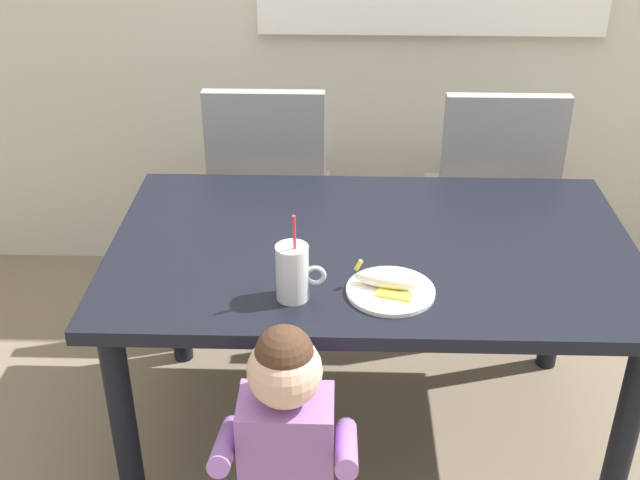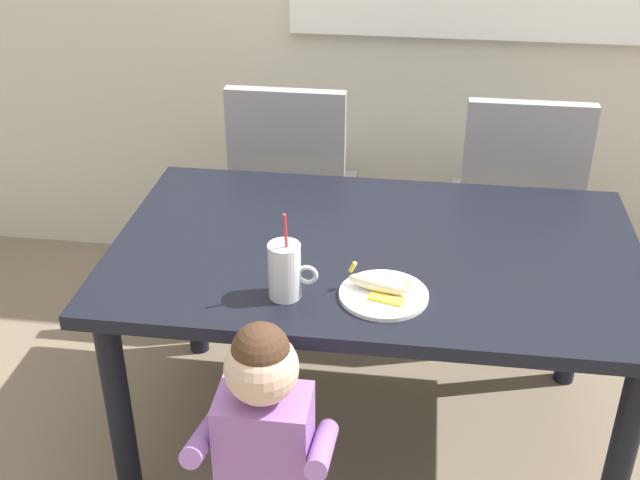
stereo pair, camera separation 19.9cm
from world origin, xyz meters
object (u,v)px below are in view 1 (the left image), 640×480
Objects in this scene: peeled_banana at (387,281)px; snack_plate at (391,291)px; dining_chair_right at (491,193)px; toddler_standing at (287,439)px; dining_table at (372,270)px; dining_chair_left at (270,188)px; milk_cup at (293,275)px.

snack_plate is at bearing -38.45° from peeled_banana.
toddler_standing is (-0.68, -1.29, -0.02)m from dining_chair_right.
snack_plate is (0.04, -0.26, 0.10)m from dining_table.
dining_chair_left reaches higher than snack_plate.
dining_chair_left reaches higher than dining_table.
toddler_standing is at bearing -126.18° from snack_plate.
milk_cup is 0.25m from peeled_banana.
dining_table is 1.79× the size of toddler_standing.
dining_chair_left is 5.47× the size of peeled_banana.
snack_plate is at bearing -81.35° from dining_table.
toddler_standing is at bearing -109.39° from dining_table.
dining_chair_right reaches higher than peeled_banana.
peeled_banana is at bearing 65.24° from dining_chair_right.
snack_plate reaches higher than dining_table.
dining_table is at bearing 56.13° from dining_chair_right.
dining_chair_right reaches higher than toddler_standing.
dining_chair_right is 3.82× the size of milk_cup.
dining_table is 1.56× the size of dining_chair_left.
snack_plate is at bearing 65.87° from dining_chair_right.
toddler_standing is 4.77× the size of peeled_banana.
toddler_standing is at bearing -90.11° from milk_cup.
dining_table is 0.39m from milk_cup.
dining_chair_right is (0.46, 0.69, -0.08)m from dining_table.
dining_table is 0.80m from dining_chair_left.
milk_cup is (-0.21, -0.29, 0.16)m from dining_table.
dining_chair_right reaches higher than snack_plate.
snack_plate is (0.25, 0.34, 0.19)m from toddler_standing.
toddler_standing is 3.64× the size of snack_plate.
milk_cup reaches higher than dining_chair_right.
dining_table is 0.28m from peeled_banana.
dining_chair_left reaches higher than peeled_banana.
toddler_standing is at bearing -124.58° from peeled_banana.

